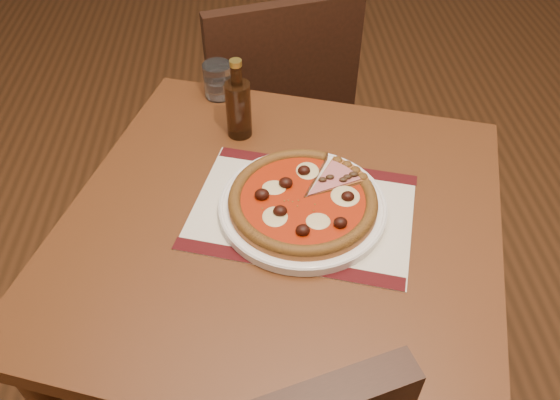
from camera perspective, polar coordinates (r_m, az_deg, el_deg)
The scene contains 8 objects.
table at distance 1.09m, azimuth 0.06°, elevation -5.63°, with size 1.00×1.00×0.75m.
chair_far at distance 1.70m, azimuth -0.71°, elevation 9.55°, with size 0.52×0.52×0.89m.
placemat at distance 1.03m, azimuth 2.36°, elevation -1.12°, with size 0.41×0.29×0.00m, color beige.
plate at distance 1.03m, azimuth 2.37°, elevation -0.73°, with size 0.31×0.31×0.02m, color white.
pizza at distance 1.01m, azimuth 2.39°, elevation 0.05°, with size 0.28×0.28×0.04m.
ham_slice at distance 1.07m, azimuth 5.86°, elevation 2.48°, with size 0.12×0.11×0.02m.
water_glass at distance 1.32m, azimuth -6.50°, elevation 12.32°, with size 0.07×0.07×0.08m, color white.
bottle at distance 1.17m, azimuth -4.37°, elevation 9.70°, with size 0.05×0.05×0.18m.
Camera 1 is at (-0.76, -1.77, 1.49)m, focal length 35.00 mm.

